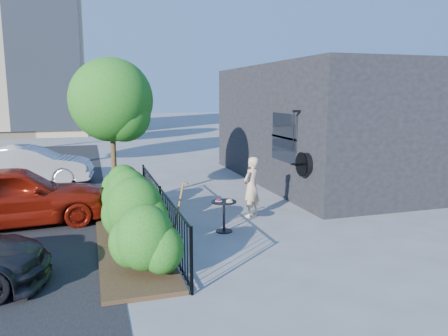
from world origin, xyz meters
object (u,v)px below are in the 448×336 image
object	(u,v)px
woman	(251,187)
car_silver	(31,165)
patio_tree	(114,105)
shovel	(177,216)
cafe_table	(224,211)
car_red	(12,196)

from	to	relation	value
woman	car_silver	xyz separation A→B (m)	(-5.77, 5.89, -0.10)
patio_tree	woman	size ratio (longest dim) A/B	2.59
shovel	patio_tree	bearing A→B (deg)	106.53
patio_tree	car_silver	xyz separation A→B (m)	(-2.62, 3.95, -2.10)
patio_tree	cafe_table	bearing A→B (deg)	-53.91
woman	shovel	size ratio (longest dim) A/B	1.17
car_red	shovel	bearing A→B (deg)	-129.15
car_red	woman	bearing A→B (deg)	-104.72
patio_tree	car_red	xyz separation A→B (m)	(-2.44, -1.05, -2.04)
woman	car_silver	size ratio (longest dim) A/B	0.38
patio_tree	woman	distance (m)	4.21
car_red	car_silver	bearing A→B (deg)	-3.56
cafe_table	car_red	distance (m)	4.94
shovel	car_silver	distance (m)	8.10
woman	cafe_table	bearing A→B (deg)	9.12
cafe_table	car_silver	world-z (taller)	car_silver
woman	shovel	distance (m)	2.57
car_silver	shovel	bearing A→B (deg)	-147.95
patio_tree	car_silver	bearing A→B (deg)	123.60
car_silver	patio_tree	bearing A→B (deg)	-140.76
cafe_table	woman	world-z (taller)	woman
patio_tree	shovel	distance (m)	4.09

